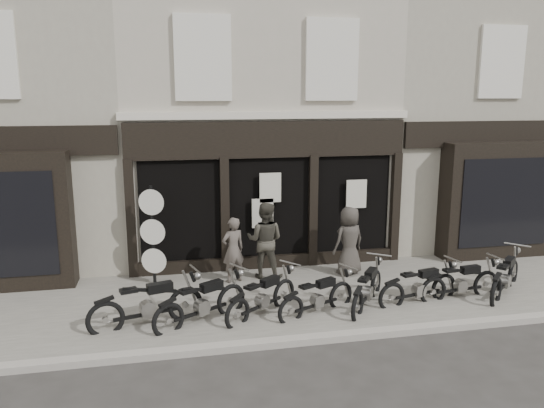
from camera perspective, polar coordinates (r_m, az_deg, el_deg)
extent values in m
plane|color=#2D2B28|center=(11.38, 2.71, -11.90)|extent=(90.00, 90.00, 0.00)
cube|color=#646058|center=(12.16, 1.64, -9.99)|extent=(30.00, 4.20, 0.12)
cube|color=gray|center=(10.26, 4.50, -14.28)|extent=(30.00, 0.25, 0.13)
cube|color=#A29B8B|center=(16.31, -2.47, 10.10)|extent=(7.20, 6.00, 8.20)
cube|color=black|center=(13.32, -0.29, 6.95)|extent=(7.10, 0.18, 0.90)
cube|color=black|center=(13.68, -0.33, -1.20)|extent=(6.50, 0.10, 2.95)
cube|color=black|center=(13.95, -0.27, -6.39)|extent=(7.10, 0.20, 0.44)
cube|color=beige|center=(13.31, -0.32, 9.53)|extent=(7.30, 0.22, 0.18)
cube|color=silver|center=(13.11, -7.45, 15.31)|extent=(1.35, 0.12, 2.00)
cube|color=black|center=(13.14, -7.46, 15.30)|extent=(1.05, 0.06, 1.70)
cube|color=silver|center=(13.74, 6.47, 15.16)|extent=(1.35, 0.12, 2.00)
cube|color=black|center=(13.76, 6.43, 15.16)|extent=(1.05, 0.06, 1.70)
cube|color=black|center=(13.36, -14.94, -1.69)|extent=(0.22, 0.22, 3.00)
cube|color=black|center=(13.41, -5.09, -1.28)|extent=(0.22, 0.22, 3.00)
cube|color=black|center=(13.86, 4.40, -0.85)|extent=(0.22, 0.22, 3.00)
cube|color=black|center=(14.65, 13.07, -0.43)|extent=(0.22, 0.22, 3.00)
cube|color=beige|center=(13.36, -0.18, 1.77)|extent=(0.55, 0.04, 0.75)
cube|color=beige|center=(14.03, 9.06, 1.07)|extent=(0.55, 0.04, 0.75)
cube|color=beige|center=(13.44, -1.02, -0.99)|extent=(0.55, 0.04, 0.75)
cube|color=gray|center=(16.52, -25.06, 9.05)|extent=(5.50, 6.00, 8.20)
cube|color=gray|center=(18.43, 17.71, 9.75)|extent=(5.50, 6.00, 8.20)
cube|color=black|center=(15.85, 23.05, 0.38)|extent=(3.20, 0.70, 3.20)
cube|color=black|center=(15.57, 23.78, 0.13)|extent=(2.60, 0.06, 2.40)
cube|color=black|center=(15.87, 22.96, 6.98)|extent=(5.40, 0.16, 0.70)
cube|color=silver|center=(15.86, 23.50, 13.82)|extent=(1.30, 0.10, 1.90)
cube|color=black|center=(15.89, 23.43, 13.82)|extent=(1.00, 0.06, 1.60)
torus|color=black|center=(11.10, -9.32, -10.63)|extent=(0.74, 0.30, 0.74)
torus|color=black|center=(10.76, -17.49, -11.78)|extent=(0.74, 0.30, 0.74)
cube|color=black|center=(10.92, -13.32, -11.43)|extent=(1.26, 0.41, 0.07)
cube|color=gray|center=(10.89, -13.23, -10.99)|extent=(0.31, 0.26, 0.28)
cube|color=black|center=(10.80, -11.98, -8.77)|extent=(0.53, 0.32, 0.19)
cube|color=black|center=(10.65, -15.18, -8.97)|extent=(0.37, 0.30, 0.07)
cylinder|color=gray|center=(10.92, -8.24, -6.95)|extent=(0.21, 0.62, 0.04)
torus|color=black|center=(11.25, -4.44, -10.29)|extent=(0.66, 0.44, 0.70)
torus|color=black|center=(10.48, -11.11, -12.20)|extent=(0.66, 0.44, 0.70)
cube|color=black|center=(10.86, -7.64, -11.43)|extent=(1.09, 0.67, 0.06)
cube|color=gray|center=(10.84, -7.56, -11.00)|extent=(0.31, 0.29, 0.27)
cube|color=black|center=(10.83, -6.52, -8.76)|extent=(0.50, 0.39, 0.18)
cube|color=black|center=(10.51, -9.13, -9.24)|extent=(0.37, 0.34, 0.06)
cylinder|color=gray|center=(11.14, -3.57, -6.74)|extent=(0.34, 0.54, 0.04)
torus|color=black|center=(11.60, 1.27, -9.66)|extent=(0.59, 0.48, 0.67)
torus|color=black|center=(10.61, -3.75, -11.77)|extent=(0.59, 0.48, 0.67)
cube|color=black|center=(11.11, -1.12, -10.86)|extent=(0.96, 0.75, 0.06)
cube|color=gray|center=(11.09, -1.05, -10.46)|extent=(0.30, 0.28, 0.26)
cube|color=black|center=(11.12, -0.24, -8.32)|extent=(0.46, 0.41, 0.17)
cube|color=black|center=(10.72, -2.19, -8.88)|extent=(0.35, 0.34, 0.06)
cylinder|color=gray|center=(11.54, 1.97, -6.35)|extent=(0.38, 0.47, 0.04)
torus|color=black|center=(11.62, 7.38, -9.78)|extent=(0.62, 0.34, 0.64)
torus|color=black|center=(10.79, 2.03, -11.43)|extent=(0.62, 0.34, 0.64)
cube|color=black|center=(11.21, 4.81, -10.77)|extent=(1.03, 0.51, 0.06)
cube|color=gray|center=(11.19, 4.89, -10.39)|extent=(0.28, 0.25, 0.24)
cube|color=black|center=(11.20, 5.80, -8.43)|extent=(0.46, 0.33, 0.16)
cube|color=black|center=(10.87, 3.72, -8.83)|extent=(0.33, 0.29, 0.06)
cylinder|color=gray|center=(11.55, 8.21, -6.68)|extent=(0.26, 0.51, 0.03)
torus|color=black|center=(12.35, 11.07, -8.51)|extent=(0.48, 0.59, 0.67)
torus|color=black|center=(11.07, 9.17, -10.89)|extent=(0.48, 0.59, 0.67)
cube|color=black|center=(11.72, 10.17, -9.82)|extent=(0.75, 0.96, 0.06)
cube|color=gray|center=(11.71, 10.21, -9.42)|extent=(0.28, 0.30, 0.26)
cube|color=black|center=(11.80, 10.58, -7.34)|extent=(0.41, 0.46, 0.17)
cube|color=black|center=(11.28, 9.85, -8.00)|extent=(0.34, 0.35, 0.06)
cylinder|color=gray|center=(12.35, 11.44, -5.35)|extent=(0.48, 0.37, 0.04)
torus|color=black|center=(12.56, 17.97, -8.56)|extent=(0.66, 0.22, 0.66)
torus|color=black|center=(11.72, 12.73, -9.75)|extent=(0.66, 0.22, 0.66)
cube|color=black|center=(12.14, 15.44, -9.32)|extent=(1.14, 0.29, 0.06)
cube|color=gray|center=(12.13, 15.53, -8.96)|extent=(0.26, 0.22, 0.25)
cube|color=black|center=(12.15, 16.48, -7.13)|extent=(0.47, 0.25, 0.16)
cube|color=black|center=(11.80, 14.46, -7.37)|extent=(0.32, 0.25, 0.06)
cylinder|color=gray|center=(12.50, 18.89, -5.63)|extent=(0.15, 0.56, 0.03)
torus|color=black|center=(13.10, 21.98, -8.03)|extent=(0.66, 0.16, 0.66)
torus|color=black|center=(12.27, 16.92, -8.99)|extent=(0.66, 0.16, 0.66)
cube|color=black|center=(12.69, 19.53, -8.66)|extent=(1.14, 0.18, 0.06)
cube|color=gray|center=(12.67, 19.62, -8.32)|extent=(0.25, 0.20, 0.25)
cube|color=black|center=(12.70, 20.57, -6.61)|extent=(0.46, 0.21, 0.16)
cube|color=black|center=(12.36, 18.61, -6.77)|extent=(0.31, 0.22, 0.06)
cylinder|color=gray|center=(13.04, 22.91, -5.25)|extent=(0.10, 0.56, 0.03)
torus|color=black|center=(13.97, 24.45, -6.91)|extent=(0.59, 0.54, 0.70)
torus|color=black|center=(12.58, 22.94, -8.81)|extent=(0.59, 0.54, 0.70)
cube|color=black|center=(13.28, 23.72, -7.98)|extent=(0.95, 0.85, 0.06)
cube|color=gray|center=(13.28, 23.77, -7.62)|extent=(0.31, 0.30, 0.27)
cube|color=black|center=(13.39, 24.16, -5.72)|extent=(0.47, 0.45, 0.18)
cube|color=black|center=(12.84, 23.59, -6.21)|extent=(0.37, 0.36, 0.06)
cylinder|color=gray|center=(13.99, 24.89, -4.00)|extent=(0.43, 0.47, 0.04)
imported|color=#4F4741|center=(12.73, -4.20, -4.94)|extent=(0.67, 0.56, 1.59)
imported|color=#3A372F|center=(12.97, -0.76, -3.92)|extent=(1.12, 1.02, 1.88)
imported|color=#3A3530|center=(13.35, 8.29, -3.94)|extent=(0.97, 0.79, 1.73)
cylinder|color=black|center=(13.13, -12.45, -8.72)|extent=(0.39, 0.39, 0.07)
cylinder|color=black|center=(12.76, -12.69, -3.59)|extent=(0.08, 0.08, 2.50)
cylinder|color=black|center=(12.54, -12.87, 0.20)|extent=(0.59, 0.24, 0.61)
cylinder|color=silver|center=(12.51, -12.87, 0.18)|extent=(0.58, 0.21, 0.61)
cylinder|color=black|center=(12.69, -12.73, -2.92)|extent=(0.59, 0.24, 0.61)
cylinder|color=silver|center=(12.67, -12.73, -2.95)|extent=(0.58, 0.21, 0.61)
cylinder|color=black|center=(12.88, -12.59, -5.96)|extent=(0.59, 0.24, 0.61)
cylinder|color=silver|center=(12.86, -12.59, -6.00)|extent=(0.58, 0.21, 0.61)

